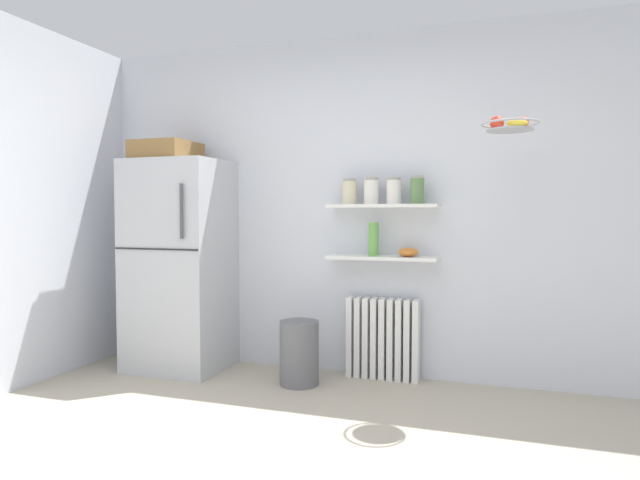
{
  "coord_description": "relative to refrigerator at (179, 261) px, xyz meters",
  "views": [
    {
      "loc": [
        1.02,
        -2.09,
        1.24
      ],
      "look_at": [
        -0.22,
        1.6,
        1.05
      ],
      "focal_mm": 30.84,
      "sensor_mm": 36.0,
      "label": 1
    }
  ],
  "objects": [
    {
      "name": "ground_plane",
      "position": [
        1.43,
        -1.19,
        -0.86
      ],
      "size": [
        7.04,
        7.04,
        0.0
      ],
      "primitive_type": "plane",
      "color": "#B2A893"
    },
    {
      "name": "back_wall",
      "position": [
        1.43,
        0.36,
        0.44
      ],
      "size": [
        7.04,
        0.1,
        2.6
      ],
      "primitive_type": "cube",
      "color": "silver",
      "rests_on": "ground_plane"
    },
    {
      "name": "refrigerator",
      "position": [
        0.0,
        0.0,
        0.0
      ],
      "size": [
        0.73,
        0.66,
        1.81
      ],
      "color": "#B7BABF",
      "rests_on": "ground_plane"
    },
    {
      "name": "radiator",
      "position": [
        1.6,
        0.23,
        -0.56
      ],
      "size": [
        0.54,
        0.12,
        0.6
      ],
      "color": "white",
      "rests_on": "ground_plane"
    },
    {
      "name": "wall_shelf_lower",
      "position": [
        1.6,
        0.2,
        0.05
      ],
      "size": [
        0.81,
        0.22,
        0.02
      ],
      "primitive_type": "cube",
      "color": "white"
    },
    {
      "name": "wall_shelf_upper",
      "position": [
        1.6,
        0.2,
        0.43
      ],
      "size": [
        0.81,
        0.22,
        0.02
      ],
      "primitive_type": "cube",
      "color": "white"
    },
    {
      "name": "storage_jar_0",
      "position": [
        1.35,
        0.2,
        0.54
      ],
      "size": [
        0.11,
        0.11,
        0.19
      ],
      "color": "beige",
      "rests_on": "wall_shelf_upper"
    },
    {
      "name": "storage_jar_1",
      "position": [
        1.52,
        0.2,
        0.54
      ],
      "size": [
        0.11,
        0.11,
        0.2
      ],
      "color": "silver",
      "rests_on": "wall_shelf_upper"
    },
    {
      "name": "storage_jar_2",
      "position": [
        1.68,
        0.2,
        0.54
      ],
      "size": [
        0.11,
        0.11,
        0.19
      ],
      "color": "silver",
      "rests_on": "wall_shelf_upper"
    },
    {
      "name": "storage_jar_3",
      "position": [
        1.85,
        0.2,
        0.55
      ],
      "size": [
        0.1,
        0.1,
        0.2
      ],
      "color": "#5B7F4C",
      "rests_on": "wall_shelf_upper"
    },
    {
      "name": "vase",
      "position": [
        1.53,
        0.2,
        0.19
      ],
      "size": [
        0.08,
        0.08,
        0.25
      ],
      "primitive_type": "cylinder",
      "color": "#66A84C",
      "rests_on": "wall_shelf_lower"
    },
    {
      "name": "shelf_bowl",
      "position": [
        1.79,
        0.2,
        0.1
      ],
      "size": [
        0.15,
        0.15,
        0.07
      ],
      "primitive_type": "ellipsoid",
      "color": "orange",
      "rests_on": "wall_shelf_lower"
    },
    {
      "name": "trash_bin",
      "position": [
        1.06,
        -0.1,
        -0.63
      ],
      "size": [
        0.28,
        0.28,
        0.46
      ],
      "primitive_type": "cylinder",
      "color": "slate",
      "rests_on": "ground_plane"
    },
    {
      "name": "hanging_fruit_basket",
      "position": [
        2.47,
        -0.15,
        0.93
      ],
      "size": [
        0.35,
        0.35,
        0.1
      ],
      "color": "#B2B2B7"
    }
  ]
}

